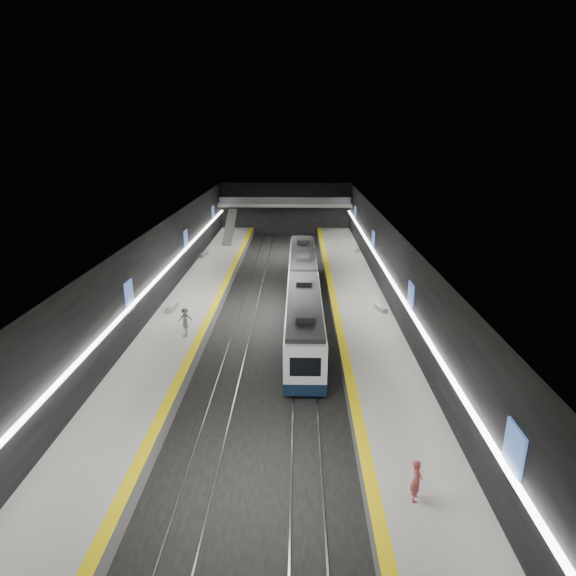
{
  "coord_description": "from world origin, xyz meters",
  "views": [
    {
      "loc": [
        2.04,
        -39.89,
        15.7
      ],
      "look_at": [
        1.14,
        1.07,
        2.2
      ],
      "focal_mm": 30.0,
      "sensor_mm": 36.0,
      "label": 1
    }
  ],
  "objects_px": {
    "escalator": "(230,227)",
    "passenger_left_a": "(185,324)",
    "bench_left_near": "(172,307)",
    "bench_left_far": "(204,254)",
    "bench_right_far": "(357,249)",
    "train": "(303,289)",
    "bench_right_near": "(380,308)",
    "passenger_right_a": "(416,481)",
    "passenger_left_b": "(185,318)"
  },
  "relations": [
    {
      "from": "escalator",
      "to": "passenger_left_a",
      "type": "height_order",
      "value": "escalator"
    },
    {
      "from": "bench_left_near",
      "to": "passenger_left_a",
      "type": "bearing_deg",
      "value": -60.3
    },
    {
      "from": "bench_left_far",
      "to": "bench_right_far",
      "type": "height_order",
      "value": "bench_left_far"
    },
    {
      "from": "train",
      "to": "bench_right_near",
      "type": "bearing_deg",
      "value": -16.31
    },
    {
      "from": "bench_right_near",
      "to": "escalator",
      "type": "bearing_deg",
      "value": 104.5
    },
    {
      "from": "escalator",
      "to": "train",
      "type": "bearing_deg",
      "value": -68.43
    },
    {
      "from": "passenger_right_a",
      "to": "passenger_left_a",
      "type": "xyz_separation_m",
      "value": [
        -13.29,
        16.45,
        0.01
      ]
    },
    {
      "from": "bench_left_near",
      "to": "bench_right_far",
      "type": "height_order",
      "value": "bench_left_near"
    },
    {
      "from": "bench_left_near",
      "to": "bench_left_far",
      "type": "height_order",
      "value": "bench_left_near"
    },
    {
      "from": "train",
      "to": "bench_right_far",
      "type": "bearing_deg",
      "value": 70.05
    },
    {
      "from": "bench_right_far",
      "to": "passenger_left_b",
      "type": "xyz_separation_m",
      "value": [
        -16.23,
        -25.3,
        0.58
      ]
    },
    {
      "from": "passenger_right_a",
      "to": "passenger_left_b",
      "type": "height_order",
      "value": "passenger_right_a"
    },
    {
      "from": "train",
      "to": "escalator",
      "type": "xyz_separation_m",
      "value": [
        -10.0,
        25.3,
        0.7
      ]
    },
    {
      "from": "escalator",
      "to": "passenger_left_b",
      "type": "relative_size",
      "value": 5.11
    },
    {
      "from": "passenger_right_a",
      "to": "bench_left_far",
      "type": "bearing_deg",
      "value": 33.69
    },
    {
      "from": "bench_right_far",
      "to": "passenger_left_b",
      "type": "height_order",
      "value": "passenger_left_b"
    },
    {
      "from": "bench_left_far",
      "to": "passenger_right_a",
      "type": "bearing_deg",
      "value": -52.92
    },
    {
      "from": "passenger_left_b",
      "to": "passenger_right_a",
      "type": "bearing_deg",
      "value": 112.13
    },
    {
      "from": "passenger_right_a",
      "to": "passenger_left_b",
      "type": "distance_m",
      "value": 22.74
    },
    {
      "from": "train",
      "to": "passenger_left_a",
      "type": "relative_size",
      "value": 15.49
    },
    {
      "from": "train",
      "to": "bench_right_far",
      "type": "relative_size",
      "value": 18.39
    },
    {
      "from": "escalator",
      "to": "bench_left_far",
      "type": "bearing_deg",
      "value": -102.47
    },
    {
      "from": "escalator",
      "to": "passenger_left_b",
      "type": "distance_m",
      "value": 31.34
    },
    {
      "from": "bench_left_near",
      "to": "bench_left_far",
      "type": "relative_size",
      "value": 1.07
    },
    {
      "from": "train",
      "to": "passenger_left_a",
      "type": "xyz_separation_m",
      "value": [
        -8.82,
        -7.71,
        -0.23
      ]
    },
    {
      "from": "bench_left_far",
      "to": "passenger_left_b",
      "type": "relative_size",
      "value": 1.11
    },
    {
      "from": "bench_left_near",
      "to": "bench_right_near",
      "type": "relative_size",
      "value": 1.14
    },
    {
      "from": "escalator",
      "to": "bench_right_far",
      "type": "distance_m",
      "value": 18.11
    },
    {
      "from": "passenger_left_b",
      "to": "bench_left_far",
      "type": "bearing_deg",
      "value": -97.83
    },
    {
      "from": "bench_left_far",
      "to": "bench_right_far",
      "type": "distance_m",
      "value": 19.24
    },
    {
      "from": "passenger_right_a",
      "to": "bench_right_far",
      "type": "bearing_deg",
      "value": 8.18
    },
    {
      "from": "bench_right_near",
      "to": "bench_right_far",
      "type": "relative_size",
      "value": 0.99
    },
    {
      "from": "train",
      "to": "bench_left_far",
      "type": "relative_size",
      "value": 17.37
    },
    {
      "from": "bench_left_far",
      "to": "bench_right_near",
      "type": "relative_size",
      "value": 1.07
    },
    {
      "from": "passenger_left_a",
      "to": "bench_right_far",
      "type": "bearing_deg",
      "value": 142.1
    },
    {
      "from": "escalator",
      "to": "bench_left_near",
      "type": "xyz_separation_m",
      "value": [
        -1.28,
        -27.41,
        -1.67
      ]
    },
    {
      "from": "bench_left_near",
      "to": "passenger_right_a",
      "type": "relative_size",
      "value": 0.97
    },
    {
      "from": "bench_left_near",
      "to": "bench_left_far",
      "type": "bearing_deg",
      "value": 98.23
    },
    {
      "from": "bench_right_far",
      "to": "passenger_right_a",
      "type": "distance_m",
      "value": 43.53
    },
    {
      "from": "bench_left_far",
      "to": "bench_right_near",
      "type": "bearing_deg",
      "value": -29.44
    },
    {
      "from": "bench_left_near",
      "to": "passenger_left_b",
      "type": "distance_m",
      "value": 4.45
    },
    {
      "from": "train",
      "to": "bench_right_far",
      "type": "xyz_separation_m",
      "value": [
        7.0,
        19.29,
        -1.0
      ]
    },
    {
      "from": "passenger_right_a",
      "to": "passenger_left_a",
      "type": "distance_m",
      "value": 21.15
    },
    {
      "from": "bench_right_near",
      "to": "bench_right_far",
      "type": "height_order",
      "value": "bench_right_far"
    },
    {
      "from": "escalator",
      "to": "bench_left_near",
      "type": "height_order",
      "value": "escalator"
    },
    {
      "from": "bench_left_near",
      "to": "passenger_left_a",
      "type": "relative_size",
      "value": 0.96
    },
    {
      "from": "bench_left_near",
      "to": "bench_right_far",
      "type": "distance_m",
      "value": 28.14
    },
    {
      "from": "train",
      "to": "bench_left_near",
      "type": "height_order",
      "value": "train"
    },
    {
      "from": "escalator",
      "to": "passenger_right_a",
      "type": "bearing_deg",
      "value": -73.69
    },
    {
      "from": "passenger_left_a",
      "to": "bench_left_near",
      "type": "bearing_deg",
      "value": -163.81
    }
  ]
}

